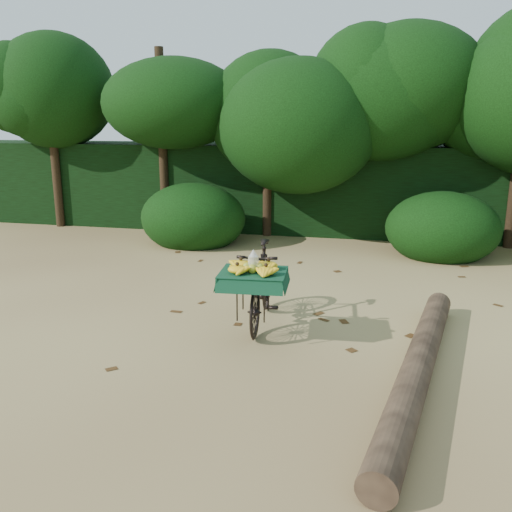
# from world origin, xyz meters

# --- Properties ---
(ground) EXTENTS (80.00, 80.00, 0.00)m
(ground) POSITION_xyz_m (0.00, 0.00, 0.00)
(ground) COLOR tan
(ground) RESTS_ON ground
(vendor_bicycle) EXTENTS (0.72, 1.71, 0.95)m
(vendor_bicycle) POSITION_xyz_m (-0.84, 0.53, 0.48)
(vendor_bicycle) COLOR black
(vendor_bicycle) RESTS_ON ground
(fallen_log) EXTENTS (0.96, 3.76, 0.27)m
(fallen_log) POSITION_xyz_m (0.86, -0.51, 0.14)
(fallen_log) COLOR brown
(fallen_log) RESTS_ON ground
(hedge_backdrop) EXTENTS (26.00, 1.80, 1.80)m
(hedge_backdrop) POSITION_xyz_m (0.00, 6.30, 0.90)
(hedge_backdrop) COLOR black
(hedge_backdrop) RESTS_ON ground
(tree_row) EXTENTS (14.50, 2.00, 4.00)m
(tree_row) POSITION_xyz_m (-0.65, 5.50, 2.00)
(tree_row) COLOR black
(tree_row) RESTS_ON ground
(bush_clumps) EXTENTS (8.80, 1.70, 0.90)m
(bush_clumps) POSITION_xyz_m (0.50, 4.30, 0.45)
(bush_clumps) COLOR black
(bush_clumps) RESTS_ON ground
(leaf_litter) EXTENTS (7.00, 7.30, 0.01)m
(leaf_litter) POSITION_xyz_m (0.00, 0.65, 0.01)
(leaf_litter) COLOR #452B12
(leaf_litter) RESTS_ON ground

